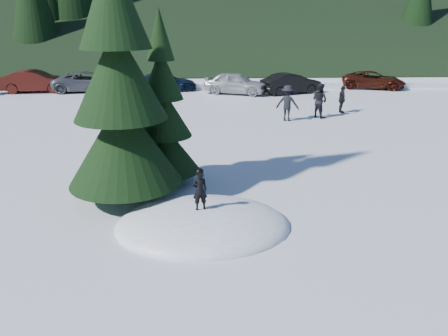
{
  "coord_description": "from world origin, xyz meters",
  "views": [
    {
      "loc": [
        0.12,
        -10.08,
        5.08
      ],
      "look_at": [
        0.6,
        1.34,
        1.1
      ],
      "focal_mm": 35.0,
      "sensor_mm": 36.0,
      "label": 1
    }
  ],
  "objects_px": {
    "car_5": "(291,83)",
    "spruce_short": "(163,118)",
    "adult_1": "(342,99)",
    "car_4": "(236,83)",
    "car_6": "(373,80)",
    "child_skier": "(200,190)",
    "car_2": "(88,82)",
    "adult_0": "(320,100)",
    "spruce_tall": "(119,86)",
    "car_3": "(165,82)",
    "car_1": "(36,81)",
    "adult_2": "(288,103)"
  },
  "relations": [
    {
      "from": "adult_2",
      "to": "car_3",
      "type": "height_order",
      "value": "adult_2"
    },
    {
      "from": "child_skier",
      "to": "car_3",
      "type": "relative_size",
      "value": 0.23
    },
    {
      "from": "adult_0",
      "to": "car_4",
      "type": "height_order",
      "value": "adult_0"
    },
    {
      "from": "adult_2",
      "to": "car_1",
      "type": "relative_size",
      "value": 0.39
    },
    {
      "from": "adult_1",
      "to": "spruce_short",
      "type": "bearing_deg",
      "value": 138.68
    },
    {
      "from": "car_2",
      "to": "spruce_short",
      "type": "bearing_deg",
      "value": -165.88
    },
    {
      "from": "child_skier",
      "to": "car_2",
      "type": "relative_size",
      "value": 0.21
    },
    {
      "from": "car_3",
      "to": "car_1",
      "type": "bearing_deg",
      "value": 78.73
    },
    {
      "from": "adult_0",
      "to": "car_4",
      "type": "bearing_deg",
      "value": -9.97
    },
    {
      "from": "adult_1",
      "to": "adult_2",
      "type": "bearing_deg",
      "value": 117.0
    },
    {
      "from": "spruce_short",
      "to": "car_1",
      "type": "bearing_deg",
      "value": 120.26
    },
    {
      "from": "car_1",
      "to": "adult_2",
      "type": "bearing_deg",
      "value": -125.87
    },
    {
      "from": "car_3",
      "to": "car_6",
      "type": "xyz_separation_m",
      "value": [
        15.31,
        0.5,
        -0.01
      ]
    },
    {
      "from": "spruce_tall",
      "to": "adult_0",
      "type": "height_order",
      "value": "spruce_tall"
    },
    {
      "from": "spruce_short",
      "to": "car_2",
      "type": "distance_m",
      "value": 19.81
    },
    {
      "from": "car_6",
      "to": "car_4",
      "type": "bearing_deg",
      "value": 118.46
    },
    {
      "from": "adult_2",
      "to": "car_4",
      "type": "bearing_deg",
      "value": -55.47
    },
    {
      "from": "adult_0",
      "to": "car_5",
      "type": "relative_size",
      "value": 0.43
    },
    {
      "from": "adult_2",
      "to": "adult_0",
      "type": "bearing_deg",
      "value": -138.55
    },
    {
      "from": "car_2",
      "to": "car_6",
      "type": "xyz_separation_m",
      "value": [
        20.79,
        0.43,
        -0.06
      ]
    },
    {
      "from": "car_1",
      "to": "car_4",
      "type": "distance_m",
      "value": 14.11
    },
    {
      "from": "car_1",
      "to": "car_5",
      "type": "distance_m",
      "value": 17.94
    },
    {
      "from": "car_2",
      "to": "car_5",
      "type": "xyz_separation_m",
      "value": [
        14.29,
        -1.51,
        0.01
      ]
    },
    {
      "from": "car_1",
      "to": "car_2",
      "type": "distance_m",
      "value": 3.61
    },
    {
      "from": "car_6",
      "to": "spruce_tall",
      "type": "bearing_deg",
      "value": 161.75
    },
    {
      "from": "adult_1",
      "to": "car_3",
      "type": "distance_m",
      "value": 13.11
    },
    {
      "from": "spruce_short",
      "to": "car_1",
      "type": "xyz_separation_m",
      "value": [
        -10.65,
        18.26,
        -1.33
      ]
    },
    {
      "from": "car_2",
      "to": "child_skier",
      "type": "bearing_deg",
      "value": -166.09
    },
    {
      "from": "adult_1",
      "to": "adult_0",
      "type": "bearing_deg",
      "value": 124.26
    },
    {
      "from": "car_3",
      "to": "car_4",
      "type": "relative_size",
      "value": 1.0
    },
    {
      "from": "car_3",
      "to": "adult_1",
      "type": "bearing_deg",
      "value": -139.48
    },
    {
      "from": "adult_1",
      "to": "car_4",
      "type": "bearing_deg",
      "value": 38.9
    },
    {
      "from": "child_skier",
      "to": "adult_0",
      "type": "relative_size",
      "value": 0.57
    },
    {
      "from": "spruce_tall",
      "to": "child_skier",
      "type": "height_order",
      "value": "spruce_tall"
    },
    {
      "from": "adult_2",
      "to": "car_5",
      "type": "bearing_deg",
      "value": -81.53
    },
    {
      "from": "spruce_short",
      "to": "adult_2",
      "type": "bearing_deg",
      "value": 57.59
    },
    {
      "from": "car_5",
      "to": "spruce_short",
      "type": "bearing_deg",
      "value": 135.22
    },
    {
      "from": "car_2",
      "to": "adult_0",
      "type": "bearing_deg",
      "value": -129.25
    },
    {
      "from": "car_4",
      "to": "car_6",
      "type": "height_order",
      "value": "car_4"
    },
    {
      "from": "spruce_tall",
      "to": "child_skier",
      "type": "relative_size",
      "value": 8.37
    },
    {
      "from": "car_4",
      "to": "car_3",
      "type": "bearing_deg",
      "value": 94.76
    },
    {
      "from": "child_skier",
      "to": "car_1",
      "type": "distance_m",
      "value": 24.51
    },
    {
      "from": "car_1",
      "to": "car_4",
      "type": "relative_size",
      "value": 1.06
    },
    {
      "from": "spruce_tall",
      "to": "car_5",
      "type": "bearing_deg",
      "value": 65.81
    },
    {
      "from": "spruce_short",
      "to": "car_1",
      "type": "distance_m",
      "value": 21.18
    },
    {
      "from": "spruce_tall",
      "to": "adult_0",
      "type": "relative_size",
      "value": 4.75
    },
    {
      "from": "spruce_tall",
      "to": "car_1",
      "type": "relative_size",
      "value": 1.84
    },
    {
      "from": "spruce_tall",
      "to": "car_4",
      "type": "distance_m",
      "value": 19.02
    },
    {
      "from": "car_5",
      "to": "car_3",
      "type": "bearing_deg",
      "value": 59.12
    },
    {
      "from": "spruce_tall",
      "to": "car_1",
      "type": "xyz_separation_m",
      "value": [
        -9.65,
        19.66,
        -2.55
      ]
    }
  ]
}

